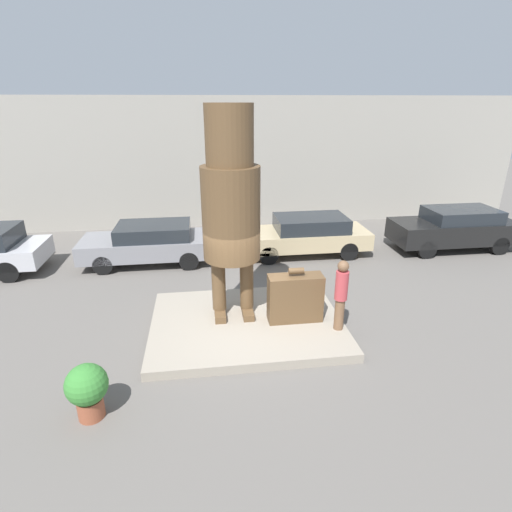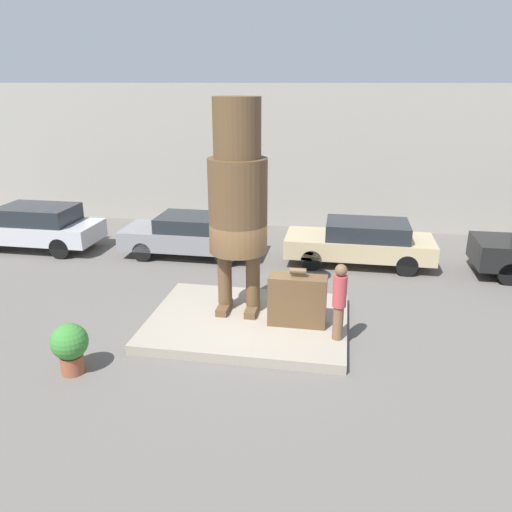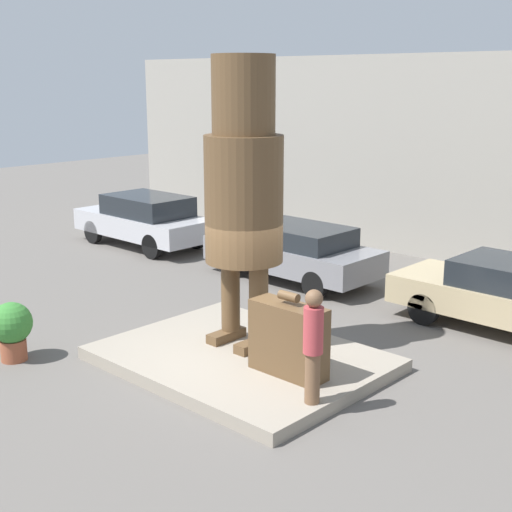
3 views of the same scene
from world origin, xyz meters
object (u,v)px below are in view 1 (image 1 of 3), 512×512
at_px(statue_figure, 231,200).
at_px(giant_suitcase, 295,298).
at_px(planter_pot, 87,388).
at_px(parked_car_tan, 306,234).
at_px(parked_car_grey, 150,242).
at_px(tourist, 341,292).
at_px(parked_car_black, 455,228).

xyz_separation_m(statue_figure, giant_suitcase, (1.52, -0.53, -2.42)).
height_order(giant_suitcase, planter_pot, giant_suitcase).
relative_size(statue_figure, giant_suitcase, 3.64).
xyz_separation_m(statue_figure, parked_car_tan, (3.11, 4.58, -2.47)).
bearing_deg(statue_figure, parked_car_grey, 120.06).
xyz_separation_m(giant_suitcase, planter_pot, (-4.40, -2.56, -0.21)).
relative_size(tourist, parked_car_black, 0.38).
xyz_separation_m(parked_car_grey, parked_car_black, (11.54, -0.14, 0.10)).
xyz_separation_m(parked_car_black, planter_pot, (-11.83, -7.42, -0.24)).
relative_size(parked_car_grey, parked_car_tan, 0.97).
distance_m(tourist, parked_car_black, 8.45).
relative_size(giant_suitcase, parked_car_black, 0.30).
bearing_deg(planter_pot, statue_figure, 46.97).
bearing_deg(giant_suitcase, parked_car_grey, 129.42).
bearing_deg(statue_figure, parked_car_black, 25.85).
relative_size(giant_suitcase, parked_car_grey, 0.31).
xyz_separation_m(parked_car_tan, planter_pot, (-5.99, -7.67, -0.16)).
bearing_deg(parked_car_tan, parked_car_grey, 1.12).
bearing_deg(parked_car_grey, statue_figure, 120.06).
xyz_separation_m(parked_car_grey, parked_car_tan, (5.70, 0.11, 0.01)).
distance_m(parked_car_tan, planter_pot, 9.73).
bearing_deg(planter_pot, parked_car_tan, 51.99).
bearing_deg(parked_car_tan, parked_car_black, 177.58).
xyz_separation_m(statue_figure, planter_pot, (-2.88, -3.08, -2.63)).
bearing_deg(parked_car_black, parked_car_grey, -0.67).
bearing_deg(parked_car_tan, giant_suitcase, 72.67).
distance_m(giant_suitcase, parked_car_tan, 5.35).
distance_m(giant_suitcase, planter_pot, 5.09).
height_order(parked_car_tan, planter_pot, parked_car_tan).
xyz_separation_m(parked_car_grey, planter_pot, (-0.29, -7.56, -0.14)).
height_order(tourist, planter_pot, tourist).
relative_size(giant_suitcase, parked_car_tan, 0.30).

